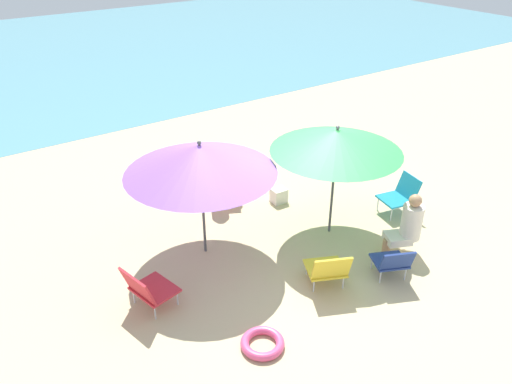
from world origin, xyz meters
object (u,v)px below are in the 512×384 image
Objects in this scene: swim_ring at (262,343)px; beach_chair_d at (328,269)px; beach_chair_c at (393,261)px; person_a at (221,178)px; person_b at (408,224)px; beach_bag at (279,195)px; umbrella_green at (337,141)px; umbrella_purple at (200,159)px; beach_chair_a at (147,288)px; beach_chair_b at (401,194)px.

beach_chair_d is at bearing 16.44° from swim_ring.
beach_chair_c is 3.21m from person_a.
person_b reaches higher than beach_bag.
umbrella_green is 3.09× the size of beach_chair_c.
person_a reaches higher than beach_chair_d.
beach_bag is at bearing 4.16° from beach_chair_d.
umbrella_purple reaches higher than beach_chair_a.
beach_chair_a is at bearing -113.78° from person_a.
beach_bag is at bearing -2.80° from person_a.
umbrella_purple is 3.58m from beach_chair_b.
beach_chair_d is 2.36m from beach_bag.
beach_chair_c is at bearing -93.77° from umbrella_green.
beach_chair_c is 2.21m from swim_ring.
umbrella_green is 7.64× the size of beach_bag.
umbrella_green reaches higher than beach_chair_b.
beach_chair_a is 1.05× the size of beach_chair_c.
person_a reaches higher than swim_ring.
person_a reaches higher than beach_bag.
umbrella_green reaches higher than person_b.
umbrella_green reaches higher than beach_chair_a.
person_a is at bearing 67.04° from swim_ring.
beach_chair_a is (-3.11, -0.03, -1.25)m from umbrella_green.
person_b is at bearing 7.09° from swim_ring.
beach_bag is (0.83, 2.20, -0.17)m from beach_chair_d.
person_b is at bearing -66.98° from beach_chair_d.
person_a is at bearing -36.77° from person_b.
umbrella_green reaches higher than beach_chair_c.
umbrella_green is at bearing 31.46° from swim_ring.
beach_chair_a is 2.76m from person_a.
beach_chair_a is 3.31m from beach_chair_c.
swim_ring is (-1.31, -3.10, -0.46)m from person_a.
person_a is 1.89× the size of swim_ring.
umbrella_purple is at bearing 54.92° from beach_chair_d.
umbrella_green is at bearing -32.98° from person_a.
umbrella_purple is at bearing 161.17° from umbrella_green.
beach_chair_d is 1.39× the size of swim_ring.
person_a is 1.02× the size of person_b.
umbrella_purple reaches higher than beach_bag.
umbrella_green is (1.90, -0.65, 0.04)m from umbrella_purple.
swim_ring is at bearing -148.54° from umbrella_green.
person_b reaches higher than beach_chair_a.
beach_chair_a is (-1.21, -0.68, -1.21)m from umbrella_purple.
beach_chair_b is (4.48, -0.19, 0.02)m from beach_chair_a.
beach_chair_d is 1.43m from swim_ring.
beach_chair_b is 1.16m from person_b.
beach_bag is at bearing 17.24° from umbrella_purple.
person_a reaches higher than person_b.
beach_chair_b is at bearing -12.20° from person_a.
beach_chair_b is 0.67× the size of person_b.
person_a is at bearing 40.71° from beach_chair_c.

